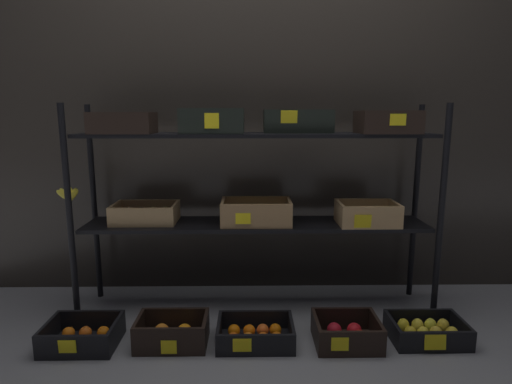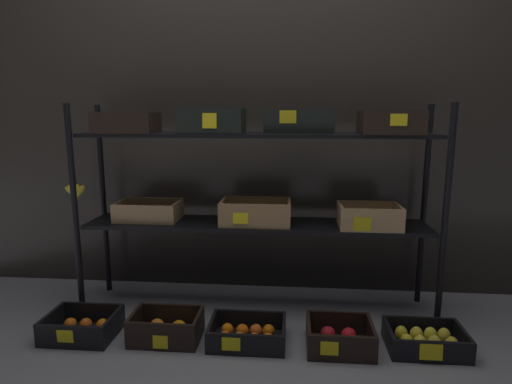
# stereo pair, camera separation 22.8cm
# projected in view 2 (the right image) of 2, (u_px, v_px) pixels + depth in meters

# --- Properties ---
(ground_plane) EXTENTS (10.00, 10.00, 0.00)m
(ground_plane) POSITION_uv_depth(u_px,v_px,m) (256.00, 307.00, 2.40)
(ground_plane) COLOR gray
(storefront_wall) EXTENTS (4.29, 0.12, 1.96)m
(storefront_wall) POSITION_uv_depth(u_px,v_px,m) (261.00, 132.00, 2.59)
(storefront_wall) COLOR #2D2823
(storefront_wall) RESTS_ON ground_plane
(display_rack) EXTENTS (2.02, 0.37, 1.15)m
(display_rack) POSITION_uv_depth(u_px,v_px,m) (256.00, 175.00, 2.26)
(display_rack) COLOR black
(display_rack) RESTS_ON ground_plane
(crate_ground_tangerine) EXTENTS (0.34, 0.26, 0.12)m
(crate_ground_tangerine) POSITION_uv_depth(u_px,v_px,m) (82.00, 328.00, 2.09)
(crate_ground_tangerine) COLOR black
(crate_ground_tangerine) RESTS_ON ground_plane
(crate_ground_orange) EXTENTS (0.34, 0.22, 0.14)m
(crate_ground_orange) POSITION_uv_depth(u_px,v_px,m) (166.00, 330.00, 2.05)
(crate_ground_orange) COLOR black
(crate_ground_orange) RESTS_ON ground_plane
(crate_ground_center_tangerine) EXTENTS (0.37, 0.26, 0.11)m
(crate_ground_center_tangerine) POSITION_uv_depth(u_px,v_px,m) (247.00, 335.00, 2.03)
(crate_ground_center_tangerine) COLOR black
(crate_ground_center_tangerine) RESTS_ON ground_plane
(crate_ground_apple_red) EXTENTS (0.31, 0.26, 0.13)m
(crate_ground_apple_red) POSITION_uv_depth(u_px,v_px,m) (340.00, 339.00, 1.98)
(crate_ground_apple_red) COLOR black
(crate_ground_apple_red) RESTS_ON ground_plane
(crate_ground_lemon) EXTENTS (0.36, 0.25, 0.10)m
(crate_ground_lemon) POSITION_uv_depth(u_px,v_px,m) (425.00, 340.00, 1.97)
(crate_ground_lemon) COLOR black
(crate_ground_lemon) RESTS_ON ground_plane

